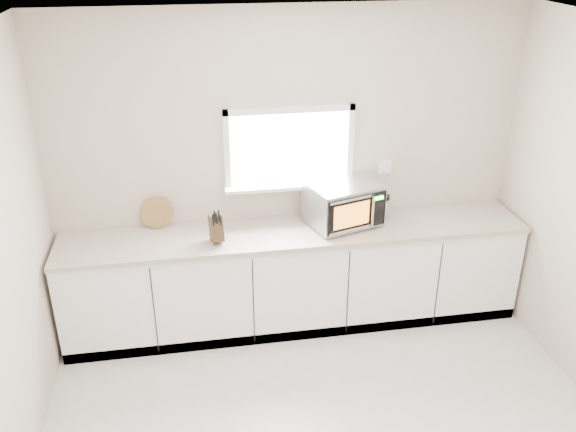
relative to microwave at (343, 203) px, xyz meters
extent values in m
cube|color=#BAAB94|center=(-0.42, 0.26, 0.24)|extent=(4.00, 0.02, 2.70)
cube|color=white|center=(-0.42, 0.25, 0.44)|extent=(1.00, 0.02, 0.60)
cube|color=white|center=(-0.42, 0.18, 0.12)|extent=(1.12, 0.16, 0.03)
cube|color=white|center=(-0.42, 0.23, 0.76)|extent=(1.10, 0.04, 0.05)
cube|color=white|center=(-0.42, 0.23, 0.11)|extent=(1.10, 0.04, 0.05)
cube|color=white|center=(-0.95, 0.23, 0.44)|extent=(0.05, 0.04, 0.70)
cube|color=white|center=(0.10, 0.23, 0.44)|extent=(0.05, 0.04, 0.70)
cube|color=white|center=(0.43, 0.25, 0.21)|extent=(0.12, 0.01, 0.12)
cube|color=white|center=(-0.42, -0.04, -0.67)|extent=(3.92, 0.60, 0.88)
cube|color=#C2B2A0|center=(-0.42, -0.05, -0.21)|extent=(3.92, 0.64, 0.04)
cylinder|color=black|center=(-0.18, -0.23, -0.18)|extent=(0.03, 0.03, 0.02)
cylinder|color=black|center=(-0.28, 0.10, -0.18)|extent=(0.03, 0.03, 0.02)
cylinder|color=black|center=(0.28, -0.09, -0.18)|extent=(0.03, 0.03, 0.02)
cylinder|color=black|center=(0.18, 0.24, -0.18)|extent=(0.03, 0.03, 0.02)
cube|color=#AFB2B7|center=(0.00, 0.01, 0.00)|extent=(0.67, 0.58, 0.34)
cube|color=black|center=(0.06, -0.21, 0.00)|extent=(0.53, 0.17, 0.30)
cube|color=orange|center=(0.01, -0.23, 0.00)|extent=(0.32, 0.10, 0.21)
cylinder|color=silver|center=(0.20, -0.19, 0.00)|extent=(0.03, 0.03, 0.27)
cube|color=black|center=(0.25, -0.15, 0.00)|extent=(0.13, 0.05, 0.29)
cube|color=#19FF33|center=(0.25, -0.16, 0.10)|extent=(0.09, 0.03, 0.03)
cube|color=silver|center=(0.00, 0.01, 0.17)|extent=(0.67, 0.58, 0.01)
cube|color=#472F19|center=(-1.08, -0.14, -0.07)|extent=(0.12, 0.21, 0.24)
cube|color=black|center=(-1.11, -0.19, 0.03)|extent=(0.02, 0.04, 0.09)
cube|color=black|center=(-1.08, -0.19, 0.04)|extent=(0.02, 0.04, 0.09)
cube|color=black|center=(-1.05, -0.18, 0.02)|extent=(0.02, 0.04, 0.09)
cube|color=black|center=(-1.09, -0.19, 0.06)|extent=(0.02, 0.04, 0.09)
cube|color=black|center=(-1.06, -0.18, 0.06)|extent=(0.02, 0.04, 0.09)
cylinder|color=olive|center=(-1.55, 0.20, -0.06)|extent=(0.27, 0.06, 0.27)
cylinder|color=#AFB2B7|center=(0.38, 0.08, -0.11)|extent=(0.15, 0.15, 0.17)
cylinder|color=black|center=(0.38, 0.08, 0.00)|extent=(0.14, 0.14, 0.04)
camera|label=1|loc=(-1.25, -4.53, 2.12)|focal=38.00mm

